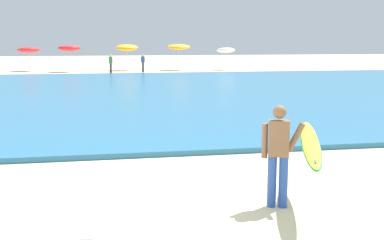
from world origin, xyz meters
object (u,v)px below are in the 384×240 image
Objects in this scene: beach_umbrella_2 at (69,48)px; beachgoer_near_row_mid at (143,63)px; beach_umbrella_3 at (127,48)px; surfer_with_board at (294,148)px; beach_umbrella_5 at (226,50)px; beachgoer_near_row_left at (111,63)px; beach_umbrella_1 at (29,50)px; beach_umbrella_4 at (179,47)px.

beach_umbrella_2 reaches higher than beachgoer_near_row_mid.
beach_umbrella_3 reaches higher than beach_umbrella_2.
beach_umbrella_2 is (-6.09, 36.23, 1.04)m from surfer_with_board.
beach_umbrella_2 is at bearing 164.36° from beachgoer_near_row_mid.
beach_umbrella_3 reaches higher than beach_umbrella_5.
beachgoer_near_row_left is (-2.56, 34.02, -0.19)m from surfer_with_board.
beach_umbrella_1 is 1.42× the size of beachgoer_near_row_mid.
beachgoer_near_row_left is (-1.55, -3.38, -1.24)m from beach_umbrella_3.
beach_umbrella_4 is 4.69m from beachgoer_near_row_mid.
beachgoer_near_row_mid is at bearing -67.28° from beach_umbrella_3.
beachgoer_near_row_left is at bearing -32.05° from beach_umbrella_2.
surfer_with_board reaches higher than beachgoer_near_row_mid.
beachgoer_near_row_mid is at bearing -15.64° from beach_umbrella_2.
beach_umbrella_2 is at bearing -178.11° from beach_umbrella_5.
beach_umbrella_1 is 10.56m from beachgoer_near_row_mid.
beach_umbrella_4 is (3.82, 37.18, 1.11)m from surfer_with_board.
surfer_with_board is 1.05× the size of beach_umbrella_4.
beach_umbrella_1 is at bearing 161.71° from beachgoer_near_row_mid.
beach_umbrella_1 reaches higher than beachgoer_near_row_mid.
beach_umbrella_3 is 1.00× the size of beach_umbrella_4.
beachgoer_near_row_mid is (6.31, -1.77, -1.23)m from beach_umbrella_2.
beachgoer_near_row_mid is (9.97, -3.30, -1.06)m from beach_umbrella_1.
beach_umbrella_2 is (3.66, -1.53, 0.17)m from beach_umbrella_1.
beachgoer_near_row_mid is at bearing 89.63° from surfer_with_board.
beach_umbrella_1 is 13.58m from beach_umbrella_4.
surfer_with_board is at bearing -80.46° from beach_umbrella_2.
beach_umbrella_1 is at bearing 177.54° from beach_umbrella_4.
surfer_with_board is 37.43m from beach_umbrella_3.
surfer_with_board is at bearing -88.46° from beach_umbrella_3.
beach_umbrella_2 reaches higher than beach_umbrella_5.
beach_umbrella_5 is (17.99, -1.06, -0.07)m from beach_umbrella_1.
beach_umbrella_1 is 8.75m from beach_umbrella_3.
beach_umbrella_3 is at bearing 112.72° from beachgoer_near_row_mid.
beach_umbrella_2 is 6.67m from beachgoer_near_row_mid.
surfer_with_board is 34.11m from beachgoer_near_row_left.
beach_umbrella_4 is at bearing -2.46° from beach_umbrella_1.
beach_umbrella_2 is 4.35m from beachgoer_near_row_left.
beach_umbrella_3 is (5.08, 1.17, 0.02)m from beach_umbrella_2.
beach_umbrella_5 is at bearing 77.34° from surfer_with_board.
beach_umbrella_3 is 1.14× the size of beach_umbrella_5.
beach_umbrella_5 is (8.24, 36.70, 0.80)m from surfer_with_board.
beach_umbrella_4 reaches higher than beach_umbrella_1.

